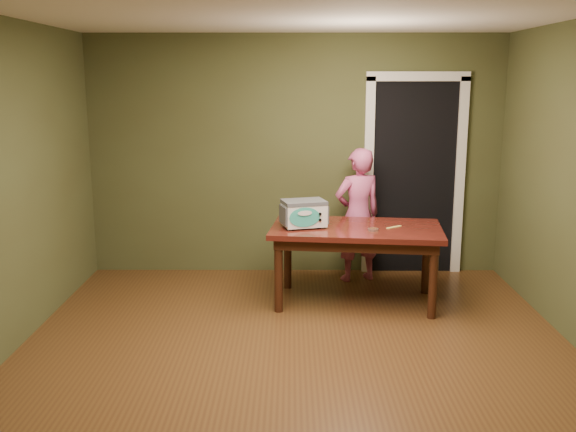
{
  "coord_description": "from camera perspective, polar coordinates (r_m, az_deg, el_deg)",
  "views": [
    {
      "loc": [
        -0.05,
        -4.48,
        2.13
      ],
      "look_at": [
        -0.07,
        1.0,
        0.95
      ],
      "focal_mm": 40.0,
      "sensor_mm": 36.0,
      "label": 1
    }
  ],
  "objects": [
    {
      "name": "floor",
      "position": [
        4.96,
        0.82,
        -13.27
      ],
      "size": [
        5.0,
        5.0,
        0.0
      ],
      "primitive_type": "plane",
      "color": "#523317",
      "rests_on": "ground"
    },
    {
      "name": "room_shell",
      "position": [
        4.5,
        0.88,
        6.76
      ],
      "size": [
        4.52,
        5.02,
        2.61
      ],
      "color": "#434A27",
      "rests_on": "ground"
    },
    {
      "name": "baking_pan",
      "position": [
        5.98,
        7.58,
        -1.18
      ],
      "size": [
        0.1,
        0.1,
        0.02
      ],
      "color": "silver",
      "rests_on": "dining_table"
    },
    {
      "name": "spatula",
      "position": [
        6.14,
        9.4,
        -0.98
      ],
      "size": [
        0.16,
        0.13,
        0.01
      ],
      "primitive_type": "cube",
      "rotation": [
        0.0,
        0.0,
        0.64
      ],
      "color": "#E4DD63",
      "rests_on": "dining_table"
    },
    {
      "name": "dining_table",
      "position": [
        6.14,
        6.08,
        -1.86
      ],
      "size": [
        1.69,
        1.08,
        0.75
      ],
      "rotation": [
        0.0,
        0.0,
        -0.12
      ],
      "color": "#3E140E",
      "rests_on": "floor"
    },
    {
      "name": "doorway",
      "position": [
        7.46,
        10.69,
        3.66
      ],
      "size": [
        1.1,
        0.66,
        2.25
      ],
      "color": "black",
      "rests_on": "ground"
    },
    {
      "name": "child",
      "position": [
        6.83,
        6.22,
        0.09
      ],
      "size": [
        0.6,
        0.49,
        1.42
      ],
      "primitive_type": "imported",
      "rotation": [
        0.0,
        0.0,
        3.48
      ],
      "color": "#C55183",
      "rests_on": "floor"
    },
    {
      "name": "toy_oven",
      "position": [
        6.04,
        1.41,
        0.3
      ],
      "size": [
        0.47,
        0.38,
        0.26
      ],
      "rotation": [
        0.0,
        0.0,
        0.27
      ],
      "color": "#4C4F54",
      "rests_on": "dining_table"
    }
  ]
}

